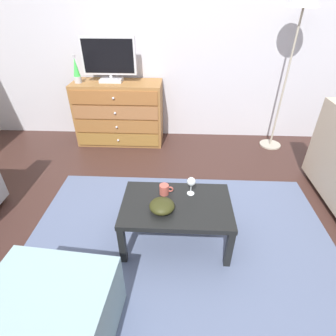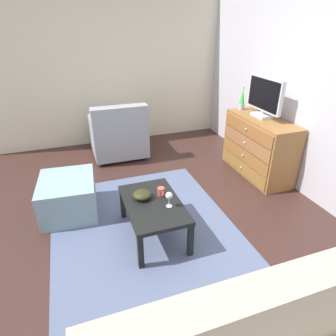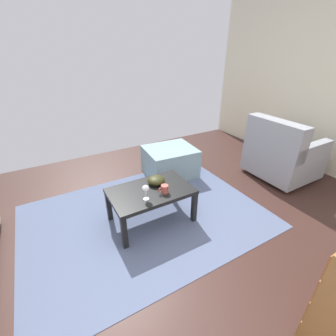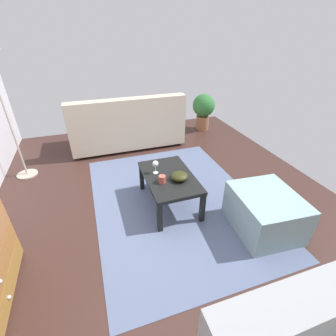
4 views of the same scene
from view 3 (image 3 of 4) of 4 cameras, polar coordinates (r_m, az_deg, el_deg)
name	(u,v)px [view 3 (image 3 of 4)]	position (r m, az deg, el deg)	size (l,w,h in m)	color
ground_plane	(170,222)	(2.68, 0.51, -13.18)	(5.80, 4.43, 0.05)	#39231E
area_rug	(146,216)	(2.73, -5.36, -11.64)	(2.60, 1.90, 0.01)	slate
coffee_table	(151,194)	(2.48, -4.22, -6.32)	(0.86, 0.54, 0.40)	black
wine_glass	(146,189)	(2.25, -5.51, -5.16)	(0.07, 0.07, 0.16)	silver
mug	(164,189)	(2.38, -0.88, -5.15)	(0.11, 0.08, 0.08)	#AE4F43
bowl_decorative	(156,180)	(2.53, -2.91, -2.99)	(0.19, 0.19, 0.09)	#2B2C12
armchair	(282,154)	(3.71, 26.03, 3.09)	(0.80, 0.83, 0.89)	#332319
ottoman	(170,162)	(3.45, 0.49, 1.59)	(0.70, 0.60, 0.42)	#7F9DA4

